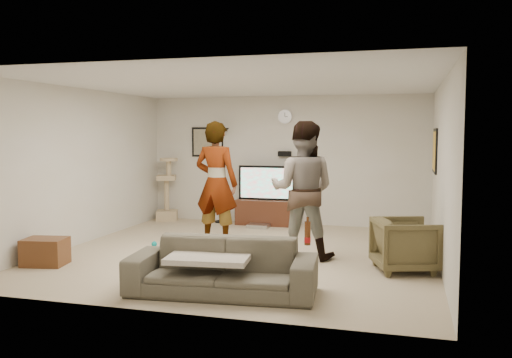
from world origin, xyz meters
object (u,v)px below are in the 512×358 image
(floor_lamp, at_px, (223,175))
(cat_tree, at_px, (167,189))
(sofa, at_px, (222,267))
(person_right, at_px, (303,190))
(side_table, at_px, (45,252))
(tv, at_px, (267,183))
(armchair, at_px, (405,245))
(person_left, at_px, (216,184))
(tv_stand, at_px, (267,212))
(beer_bottle, at_px, (308,233))

(floor_lamp, distance_m, cat_tree, 1.23)
(sofa, bearing_deg, floor_lamp, 103.67)
(person_right, distance_m, side_table, 3.64)
(tv, xyz_separation_m, sofa, (0.65, -4.51, -0.52))
(person_right, relative_size, armchair, 2.58)
(armchair, bearing_deg, cat_tree, 40.35)
(tv, xyz_separation_m, cat_tree, (-2.11, -0.02, -0.18))
(floor_lamp, distance_m, person_left, 2.19)
(cat_tree, height_order, side_table, cat_tree)
(person_right, distance_m, armchair, 1.61)
(tv_stand, bearing_deg, sofa, -81.78)
(person_left, distance_m, side_table, 2.71)
(floor_lamp, distance_m, beer_bottle, 5.22)
(cat_tree, relative_size, sofa, 0.62)
(sofa, bearing_deg, armchair, 33.38)
(sofa, bearing_deg, person_left, 105.75)
(sofa, relative_size, side_table, 3.79)
(cat_tree, distance_m, side_table, 3.93)
(armchair, bearing_deg, tv_stand, 23.62)
(floor_lamp, bearing_deg, armchair, -40.24)
(beer_bottle, distance_m, armchair, 1.90)
(sofa, bearing_deg, side_table, 162.46)
(person_left, distance_m, beer_bottle, 3.12)
(tv, bearing_deg, person_left, -98.26)
(person_left, bearing_deg, armchair, 170.33)
(floor_lamp, relative_size, armchair, 2.48)
(tv_stand, height_order, person_left, person_left)
(tv, height_order, sofa, tv)
(armchair, bearing_deg, tv, 23.62)
(sofa, bearing_deg, beer_bottle, -5.42)
(cat_tree, bearing_deg, armchair, -31.74)
(tv_stand, xyz_separation_m, sofa, (0.65, -4.51, 0.06))
(person_left, height_order, beer_bottle, person_left)
(person_left, xyz_separation_m, beer_bottle, (1.91, -2.45, -0.25))
(tv, relative_size, side_table, 2.03)
(tv, height_order, armchair, tv)
(floor_lamp, relative_size, sofa, 0.90)
(tv, distance_m, side_table, 4.49)
(cat_tree, bearing_deg, beer_bottle, -50.33)
(tv, height_order, side_table, tv)
(sofa, height_order, side_table, sofa)
(tv, bearing_deg, sofa, -81.78)
(person_left, relative_size, person_right, 1.01)
(tv_stand, relative_size, sofa, 0.56)
(person_left, relative_size, beer_bottle, 7.89)
(tv, distance_m, sofa, 4.59)
(tv, bearing_deg, person_right, -65.08)
(floor_lamp, bearing_deg, beer_bottle, -60.92)
(tv, bearing_deg, floor_lamp, 177.21)
(tv_stand, xyz_separation_m, floor_lamp, (-0.92, 0.04, 0.70))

